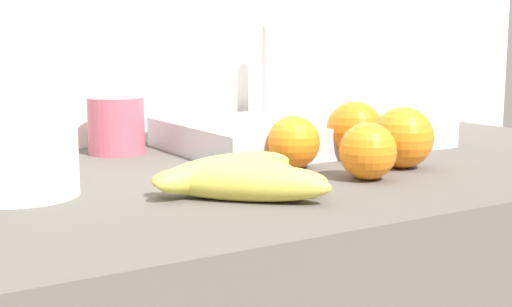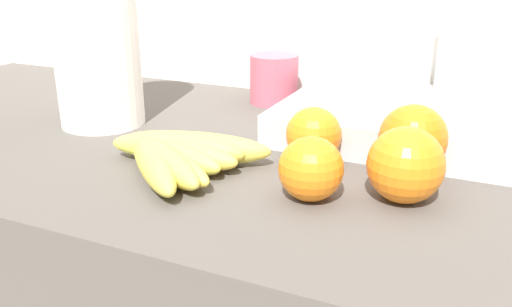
{
  "view_description": "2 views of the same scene",
  "coord_description": "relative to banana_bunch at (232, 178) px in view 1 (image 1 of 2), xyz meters",
  "views": [
    {
      "loc": [
        -0.39,
        -0.77,
        1.08
      ],
      "look_at": [
        0.02,
        -0.1,
        0.95
      ],
      "focal_mm": 48.63,
      "sensor_mm": 36.0,
      "label": 1
    },
    {
      "loc": [
        0.33,
        -0.65,
        1.16
      ],
      "look_at": [
        0.09,
        -0.12,
        0.95
      ],
      "focal_mm": 38.24,
      "sensor_mm": 36.0,
      "label": 2
    }
  ],
  "objects": [
    {
      "name": "orange_right",
      "position": [
        0.28,
        0.02,
        0.02
      ],
      "size": [
        0.08,
        0.08,
        0.08
      ],
      "primitive_type": "sphere",
      "color": "orange",
      "rests_on": "counter"
    },
    {
      "name": "banana_bunch",
      "position": [
        0.0,
        0.0,
        0.0
      ],
      "size": [
        0.21,
        0.19,
        0.04
      ],
      "color": "#D9CB4C",
      "rests_on": "counter"
    },
    {
      "name": "mug",
      "position": [
        -0.01,
        0.34,
        0.02
      ],
      "size": [
        0.09,
        0.09,
        0.09
      ],
      "primitive_type": "cylinder",
      "color": "#BF5668",
      "rests_on": "counter"
    },
    {
      "name": "wall_back",
      "position": [
        0.02,
        0.45,
        -0.28
      ],
      "size": [
        1.89,
        0.06,
        1.3
      ],
      "primitive_type": "cube",
      "color": "silver",
      "rests_on": "ground"
    },
    {
      "name": "orange_back_right",
      "position": [
        0.18,
        -0.01,
        0.02
      ],
      "size": [
        0.07,
        0.07,
        0.07
      ],
      "primitive_type": "sphere",
      "color": "orange",
      "rests_on": "counter"
    },
    {
      "name": "orange_front",
      "position": [
        0.15,
        0.1,
        0.02
      ],
      "size": [
        0.07,
        0.07,
        0.07
      ],
      "primitive_type": "sphere",
      "color": "orange",
      "rests_on": "counter"
    },
    {
      "name": "paper_towel_roll",
      "position": [
        -0.2,
        0.12,
        0.12
      ],
      "size": [
        0.13,
        0.13,
        0.31
      ],
      "color": "white",
      "rests_on": "counter"
    },
    {
      "name": "orange_back_left",
      "position": [
        0.27,
        0.11,
        0.02
      ],
      "size": [
        0.08,
        0.08,
        0.08
      ],
      "primitive_type": "sphere",
      "color": "orange",
      "rests_on": "counter"
    },
    {
      "name": "sink_basin",
      "position": [
        0.27,
        0.26,
        0.01
      ],
      "size": [
        0.42,
        0.28,
        0.19
      ],
      "color": "#B7BABF",
      "rests_on": "counter"
    }
  ]
}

